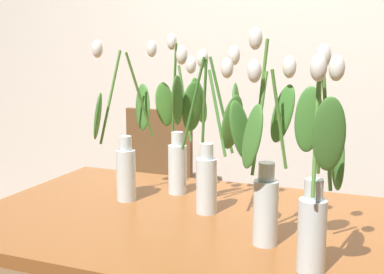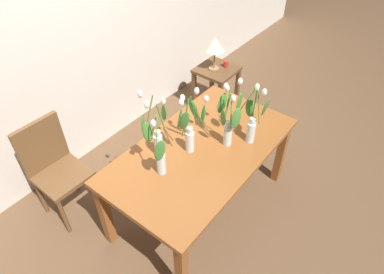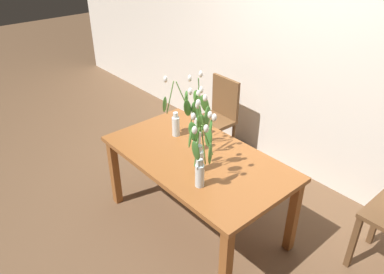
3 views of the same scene
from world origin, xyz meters
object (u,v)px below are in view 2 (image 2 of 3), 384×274
Objects in this scene: tulip_vase_2 at (251,119)px; dining_chair at (54,165)px; tulip_vase_4 at (157,135)px; tulip_vase_3 at (158,154)px; side_table at (216,77)px; tulip_vase_0 at (228,124)px; dining_table at (201,157)px; pillar_candle at (226,64)px; table_lamp at (215,45)px; tulip_vase_1 at (190,127)px.

dining_chair is at bearing 130.81° from tulip_vase_2.
dining_chair is at bearing 123.40° from tulip_vase_4.
tulip_vase_3 is 1.04m from dining_chair.
tulip_vase_0 is at bearing -142.88° from side_table.
dining_table reaches higher than pillar_candle.
tulip_vase_4 is at bearing 45.43° from tulip_vase_3.
tulip_vase_3 is at bearing 166.71° from dining_table.
tulip_vase_2 reaches higher than pillar_candle.
tulip_vase_0 is at bearing -21.52° from tulip_vase_3.
tulip_vase_3 is 0.20m from tulip_vase_4.
tulip_vase_0 is at bearing -141.48° from table_lamp.
tulip_vase_3 is at bearing -134.57° from tulip_vase_4.
tulip_vase_0 is at bearing -50.98° from dining_chair.
tulip_vase_3 is (-0.32, 0.03, -0.05)m from tulip_vase_1.
tulip_vase_4 is 1.06× the size of side_table.
pillar_candle is at bearing 23.63° from tulip_vase_1.
tulip_vase_2 is at bearing -49.19° from dining_chair.
tulip_vase_4 is (-0.24, 0.24, 0.28)m from dining_table.
pillar_candle is at bearing -6.69° from dining_chair.
table_lamp is (2.07, -0.18, 0.33)m from dining_chair.
side_table is at bearing 21.63° from tulip_vase_3.
tulip_vase_2 reaches higher than tulip_vase_1.
table_lamp is (-0.03, 0.02, 0.42)m from side_table.
tulip_vase_1 is 0.49m from tulip_vase_2.
tulip_vase_0 reaches higher than pillar_candle.
dining_table is at bearing -53.13° from dining_chair.
side_table is (1.43, 0.73, -0.54)m from tulip_vase_1.
tulip_vase_1 is 0.33m from tulip_vase_3.
tulip_vase_2 is (0.38, -0.30, -0.02)m from tulip_vase_1.
dining_table is at bearing 142.16° from tulip_vase_0.
side_table is (1.75, 0.69, -0.49)m from tulip_vase_3.
pillar_candle is at bearing 18.97° from tulip_vase_3.
tulip_vase_1 is at bearing -151.85° from table_lamp.
tulip_vase_0 is at bearing -38.99° from tulip_vase_1.
pillar_candle is at bearing 40.27° from tulip_vase_2.
tulip_vase_4 reaches higher than pillar_candle.
dining_table is at bearing -43.97° from tulip_vase_4.
tulip_vase_3 reaches higher than side_table.
tulip_vase_3 is at bearing -157.41° from table_lamp.
tulip_vase_2 is at bearing -36.97° from dining_table.
tulip_vase_1 is at bearing -54.01° from dining_chair.
table_lamp reaches higher than pillar_candle.
pillar_candle is at bearing -31.98° from table_lamp.
dining_chair is (-1.05, 1.22, -0.43)m from tulip_vase_2.
dining_chair reaches higher than side_table.
tulip_vase_0 is 0.59m from tulip_vase_3.
side_table is at bearing 18.86° from tulip_vase_4.
tulip_vase_2 is 1.55m from side_table.
tulip_vase_2 is 1.67m from dining_chair.
pillar_candle is (1.70, 0.49, -0.34)m from tulip_vase_4.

